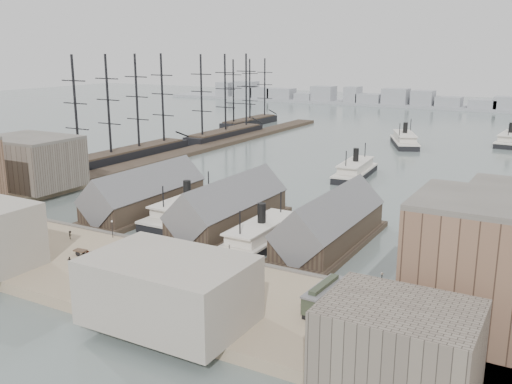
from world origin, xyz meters
The scene contains 33 objects.
ground centered at (0.00, 0.00, 0.00)m, with size 900.00×900.00×0.00m, color #556260.
quay centered at (0.00, -20.00, 1.00)m, with size 180.00×30.00×2.00m, color gray.
seawall centered at (0.00, -5.20, 1.15)m, with size 180.00×1.20×2.30m, color #59544C.
west_wharf centered at (-68.00, 100.00, 0.80)m, with size 10.00×220.00×1.60m, color #2D231C.
ferry_shed_west centered at (-26.00, 16.88, 4.64)m, with size 14.00×42.00×12.60m.
ferry_shed_center centered at (0.00, 16.88, 4.64)m, with size 14.00×42.00×12.60m.
ferry_shed_east centered at (26.00, 16.88, 4.64)m, with size 14.00×42.00×12.60m.
warehouse_west_back centered at (-70.00, 18.00, 9.00)m, with size 26.00×20.00×14.00m, color #60564C.
street_bldg_center centered at (20.00, -32.00, 7.00)m, with size 24.00×16.00×10.00m, color gray.
street_bldg_east centered at (55.00, -33.00, 7.50)m, with size 18.00×14.00×11.00m, color #60564C.
lamp_post_far_w centered at (-45.00, -7.00, 4.71)m, with size 0.44×0.44×3.92m.
lamp_post_near_w centered at (-15.00, -7.00, 4.71)m, with size 0.44×0.44×3.92m.
lamp_post_near_e centered at (15.00, -7.00, 4.71)m, with size 0.44×0.44×3.92m.
lamp_post_far_e centered at (45.00, -7.00, 4.71)m, with size 0.44×0.44×3.92m.
far_shore centered at (-2.07, 334.14, 3.91)m, with size 500.00×40.00×15.72m.
ferry_docked_west centered at (-13.00, 17.84, 2.49)m, with size 8.92×29.72×10.61m.
ferry_docked_east centered at (13.00, 9.48, 2.38)m, with size 8.54×28.46×10.16m.
ferry_open_near centered at (7.12, 85.40, 2.42)m, with size 10.91×29.52×10.33m.
ferry_open_mid centered at (4.31, 156.78, 2.57)m, with size 20.49×31.93×10.99m.
ferry_open_far centered at (44.87, 182.56, 2.47)m, with size 10.77×30.06×10.55m.
sailing_ship_near centered at (-79.72, 69.19, 2.95)m, with size 9.78×67.35×40.19m.
sailing_ship_mid centered at (-75.80, 134.70, 2.84)m, with size 9.65×55.78×39.69m.
sailing_ship_far centered at (-90.09, 182.49, 2.65)m, with size 8.91×49.49×36.62m.
tram centered at (38.75, -16.93, 3.97)m, with size 3.41×10.93×3.84m.
horse_cart_center centered at (-10.98, -18.57, 2.84)m, with size 4.99×1.72×1.69m.
horse_cart_right centered at (19.58, -26.08, 2.80)m, with size 4.75×2.21×1.58m.
pedestrian_0 centered at (-42.17, -9.75, 2.84)m, with size 0.61×0.45×1.68m, color black.
pedestrian_2 centered at (-22.36, -12.18, 2.91)m, with size 1.18×0.68×1.82m, color black.
pedestrian_3 centered at (-10.78, -23.11, 2.83)m, with size 0.97×0.40×1.65m, color black.
pedestrian_4 centered at (-3.87, -10.78, 2.84)m, with size 0.82×0.53×1.67m, color black.
pedestrian_5 centered at (6.37, -16.52, 2.82)m, with size 0.60×0.44×1.64m, color black.
pedestrian_6 centered at (16.86, -10.83, 2.86)m, with size 0.83×0.65×1.71m, color black.
pedestrian_7 centered at (23.01, -21.78, 2.82)m, with size 1.06×0.61×1.64m, color black.
Camera 1 is at (70.26, -94.39, 42.04)m, focal length 40.00 mm.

